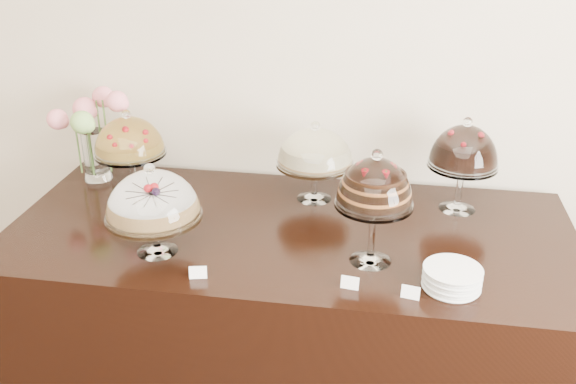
% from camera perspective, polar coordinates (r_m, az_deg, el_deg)
% --- Properties ---
extents(wall_back, '(5.00, 0.04, 3.00)m').
position_cam_1_polar(wall_back, '(2.82, 1.60, 13.03)').
color(wall_back, beige).
rests_on(wall_back, ground).
extents(display_counter, '(2.20, 1.00, 0.90)m').
position_cam_1_polar(display_counter, '(2.75, 0.17, -11.48)').
color(display_counter, black).
rests_on(display_counter, ground).
extents(cake_stand_sugar_sponge, '(0.35, 0.35, 0.35)m').
position_cam_1_polar(cake_stand_sugar_sponge, '(2.31, -11.96, -0.63)').
color(cake_stand_sugar_sponge, white).
rests_on(cake_stand_sugar_sponge, display_counter).
extents(cake_stand_choco_layer, '(0.27, 0.27, 0.43)m').
position_cam_1_polar(cake_stand_choco_layer, '(2.18, 7.73, 0.44)').
color(cake_stand_choco_layer, white).
rests_on(cake_stand_choco_layer, display_counter).
extents(cake_stand_cheesecake, '(0.33, 0.33, 0.35)m').
position_cam_1_polar(cake_stand_cheesecake, '(2.66, 2.42, 3.70)').
color(cake_stand_cheesecake, white).
rests_on(cake_stand_cheesecake, display_counter).
extents(cake_stand_dark_choco, '(0.28, 0.28, 0.40)m').
position_cam_1_polar(cake_stand_dark_choco, '(2.65, 15.39, 3.58)').
color(cake_stand_dark_choco, white).
rests_on(cake_stand_dark_choco, display_counter).
extents(cake_stand_fruit_tart, '(0.31, 0.31, 0.35)m').
position_cam_1_polar(cake_stand_fruit_tart, '(2.86, -13.95, 4.56)').
color(cake_stand_fruit_tart, white).
rests_on(cake_stand_fruit_tart, display_counter).
extents(flower_vase, '(0.34, 0.32, 0.42)m').
position_cam_1_polar(flower_vase, '(2.97, -17.06, 5.53)').
color(flower_vase, white).
rests_on(flower_vase, display_counter).
extents(plate_stack, '(0.19, 0.19, 0.07)m').
position_cam_1_polar(plate_stack, '(2.20, 14.37, -7.42)').
color(plate_stack, silver).
rests_on(plate_stack, display_counter).
extents(price_card_left, '(0.06, 0.03, 0.04)m').
position_cam_1_polar(price_card_left, '(2.21, -8.01, -7.10)').
color(price_card_left, white).
rests_on(price_card_left, display_counter).
extents(price_card_right, '(0.06, 0.03, 0.04)m').
position_cam_1_polar(price_card_right, '(2.13, 10.83, -8.76)').
color(price_card_right, white).
rests_on(price_card_right, display_counter).
extents(price_card_extra, '(0.06, 0.02, 0.04)m').
position_cam_1_polar(price_card_extra, '(2.15, 5.52, -8.03)').
color(price_card_extra, white).
rests_on(price_card_extra, display_counter).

